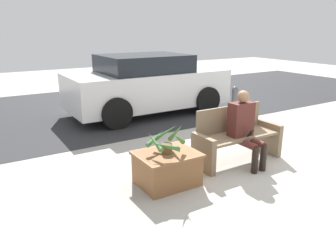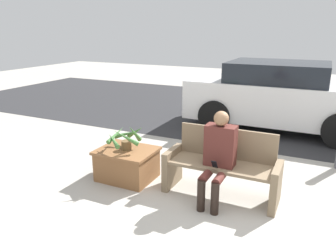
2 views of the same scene
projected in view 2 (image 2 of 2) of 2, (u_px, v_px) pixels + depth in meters
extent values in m
plane|color=#ADA89E|center=(230.00, 218.00, 4.00)|extent=(30.00, 30.00, 0.00)
cube|color=#2D2D30|center=(285.00, 115.00, 8.69)|extent=(20.00, 6.00, 0.01)
cube|color=#7A664C|center=(172.00, 167.00, 4.77)|extent=(0.09, 0.54, 0.57)
cube|color=#7A664C|center=(276.00, 187.00, 4.17)|extent=(0.09, 0.54, 0.57)
cube|color=#7A664C|center=(221.00, 165.00, 4.42)|extent=(1.37, 0.50, 0.04)
cube|color=#7A664C|center=(227.00, 143.00, 4.57)|extent=(1.37, 0.04, 0.43)
cube|color=#51231E|center=(220.00, 146.00, 4.31)|extent=(0.40, 0.22, 0.55)
sphere|color=#8C6647|center=(221.00, 119.00, 4.18)|extent=(0.20, 0.20, 0.20)
cylinder|color=#51231E|center=(208.00, 174.00, 4.24)|extent=(0.11, 0.45, 0.11)
cylinder|color=#51231E|center=(221.00, 176.00, 4.17)|extent=(0.11, 0.45, 0.11)
cylinder|color=black|center=(201.00, 195.00, 4.11)|extent=(0.10, 0.10, 0.42)
cylinder|color=black|center=(215.00, 199.00, 4.03)|extent=(0.10, 0.10, 0.42)
cube|color=black|center=(214.00, 164.00, 4.16)|extent=(0.07, 0.09, 0.12)
cube|color=brown|center=(127.00, 164.00, 5.00)|extent=(0.80, 0.65, 0.47)
cube|color=brown|center=(127.00, 151.00, 4.94)|extent=(0.85, 0.70, 0.04)
cylinder|color=brown|center=(126.00, 145.00, 4.91)|extent=(0.15, 0.15, 0.14)
cone|color=#427538|center=(135.00, 133.00, 4.79)|extent=(0.08, 0.34, 0.33)
cone|color=#427538|center=(135.00, 132.00, 4.97)|extent=(0.38, 0.21, 0.27)
cone|color=#427538|center=(127.00, 134.00, 5.06)|extent=(0.40, 0.25, 0.17)
cone|color=#427538|center=(116.00, 135.00, 4.96)|extent=(0.09, 0.41, 0.20)
cone|color=#427538|center=(113.00, 140.00, 4.79)|extent=(0.37, 0.31, 0.14)
cone|color=#427538|center=(126.00, 137.00, 4.70)|extent=(0.36, 0.26, 0.28)
cube|color=silver|center=(280.00, 100.00, 7.42)|extent=(4.05, 1.80, 0.86)
cube|color=black|center=(278.00, 72.00, 7.27)|extent=(2.11, 1.66, 0.43)
cylinder|color=black|center=(214.00, 116.00, 7.25)|extent=(0.71, 0.18, 0.71)
cylinder|color=black|center=(235.00, 101.00, 8.80)|extent=(0.71, 0.18, 0.71)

